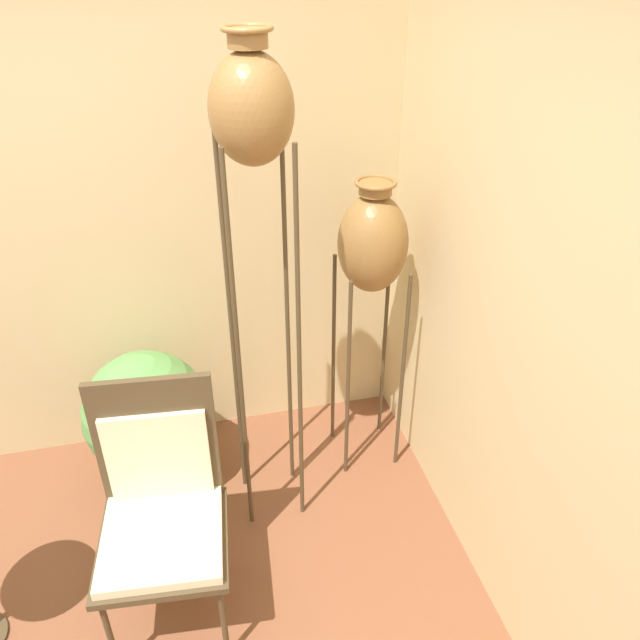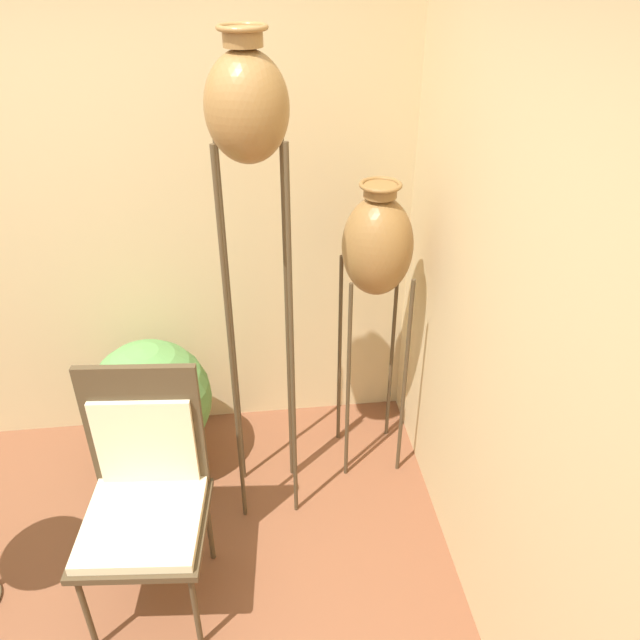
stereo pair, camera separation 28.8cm
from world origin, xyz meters
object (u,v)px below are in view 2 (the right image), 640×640
(vase_stand_medium, at_px, (377,250))
(vase_stand_tall, at_px, (248,125))
(chair, at_px, (144,486))
(potted_plant, at_px, (152,405))

(vase_stand_medium, bearing_deg, vase_stand_tall, -157.28)
(chair, bearing_deg, vase_stand_medium, 38.51)
(vase_stand_medium, xyz_separation_m, chair, (-1.06, -0.70, -0.66))
(vase_stand_tall, height_order, potted_plant, vase_stand_tall)
(vase_stand_medium, xyz_separation_m, potted_plant, (-1.13, 0.01, -0.82))
(vase_stand_tall, relative_size, potted_plant, 2.84)
(chair, height_order, potted_plant, chair)
(vase_stand_medium, distance_m, potted_plant, 1.40)
(vase_stand_medium, distance_m, chair, 1.44)
(vase_stand_tall, bearing_deg, potted_plant, 156.62)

